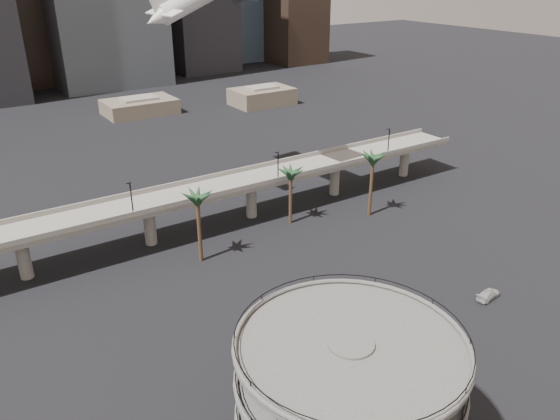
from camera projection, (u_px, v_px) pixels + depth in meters
ground at (404, 396)px, 66.83m from camera, size 700.00×700.00×0.00m
parking_ramp at (348, 396)px, 53.20m from camera, size 22.20×22.20×17.35m
overpass at (202, 195)px, 105.56m from camera, size 130.00×9.30×14.70m
palm_trees at (292, 177)px, 103.05m from camera, size 42.40×10.40×14.00m
low_buildings at (103, 116)px, 177.17m from camera, size 135.00×27.50×6.80m
car_a at (273, 332)px, 76.96m from camera, size 4.85×2.22×1.61m
car_b at (337, 297)px, 85.04m from camera, size 5.27×2.54×1.67m
car_c at (488, 294)px, 85.95m from camera, size 5.13×2.65×1.42m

